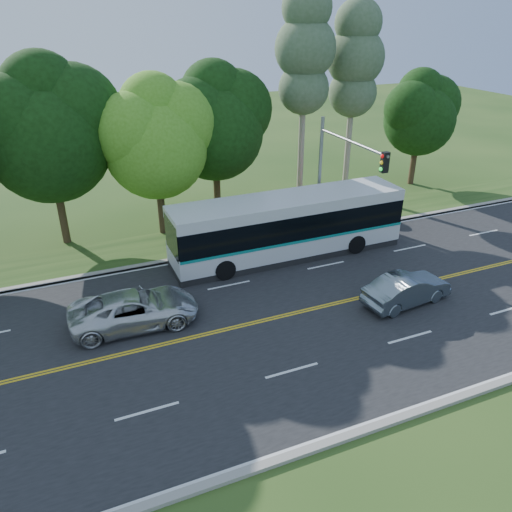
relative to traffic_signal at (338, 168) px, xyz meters
name	(u,v)px	position (x,y,z in m)	size (l,w,h in m)	color
ground	(267,320)	(-6.49, -5.40, -4.67)	(120.00, 120.00, 0.00)	#244416
road	(267,320)	(-6.49, -5.40, -4.66)	(60.00, 14.00, 0.02)	black
curb_north	(215,252)	(-6.49, 1.75, -4.60)	(60.00, 0.30, 0.15)	gray
curb_south	(356,434)	(-6.49, -12.55, -4.60)	(60.00, 0.30, 0.15)	gray
grass_verge	(205,240)	(-6.49, 3.60, -4.62)	(60.00, 4.00, 0.10)	#244416
lane_markings	(265,320)	(-6.59, -5.40, -4.65)	(57.60, 13.82, 0.00)	gold
tree_row	(92,122)	(-11.65, 6.73, 2.06)	(44.70, 9.10, 13.84)	#332616
bougainvillea_hedge	(320,217)	(0.69, 2.75, -3.95)	(9.50, 2.25, 1.50)	#9C0D41
traffic_signal	(338,168)	(0.00, 0.00, 0.00)	(0.42, 6.10, 7.00)	gray
transit_bus	(288,227)	(-2.85, 0.04, -2.99)	(12.86, 2.88, 3.36)	silver
sedan	(407,289)	(0.02, -6.58, -3.94)	(1.51, 4.33, 1.43)	slate
suv	(135,309)	(-11.85, -3.50, -3.89)	(2.51, 5.45, 1.51)	silver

